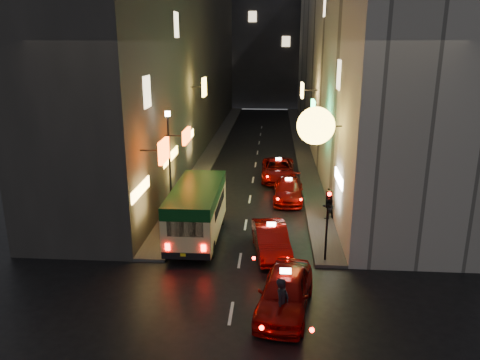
% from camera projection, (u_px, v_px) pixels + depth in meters
% --- Properties ---
extents(building_left, '(7.39, 52.00, 18.00)m').
position_uv_depth(building_left, '(176.00, 52.00, 44.51)').
color(building_left, '#373532').
rests_on(building_left, ground).
extents(building_right, '(8.32, 52.00, 18.00)m').
position_uv_depth(building_right, '(346.00, 52.00, 43.39)').
color(building_right, '#ACA79D').
rests_on(building_right, ground).
extents(building_far, '(30.00, 10.00, 22.00)m').
position_uv_depth(building_far, '(267.00, 35.00, 73.99)').
color(building_far, '#333338').
rests_on(building_far, ground).
extents(sidewalk_left, '(1.50, 52.00, 0.15)m').
position_uv_depth(sidewalk_left, '(216.00, 144.00, 46.79)').
color(sidewalk_left, '#464441').
rests_on(sidewalk_left, ground).
extents(sidewalk_right, '(1.50, 52.00, 0.15)m').
position_uv_depth(sidewalk_right, '(302.00, 146.00, 46.19)').
color(sidewalk_right, '#464441').
rests_on(sidewalk_right, ground).
extents(minibus, '(2.33, 6.62, 2.85)m').
position_uv_depth(minibus, '(197.00, 206.00, 24.06)').
color(minibus, '#D8C987').
rests_on(minibus, ground).
extents(taxi_near, '(3.32, 6.12, 2.02)m').
position_uv_depth(taxi_near, '(285.00, 289.00, 17.77)').
color(taxi_near, '#7D0805').
rests_on(taxi_near, ground).
extents(taxi_second, '(2.88, 5.47, 1.83)m').
position_uv_depth(taxi_second, '(271.00, 237.00, 22.67)').
color(taxi_second, '#7D0805').
rests_on(taxi_second, ground).
extents(taxi_third, '(2.20, 4.99, 1.73)m').
position_uv_depth(taxi_third, '(288.00, 188.00, 30.38)').
color(taxi_third, '#7D0805').
rests_on(taxi_third, ground).
extents(taxi_far, '(2.30, 5.48, 1.90)m').
position_uv_depth(taxi_far, '(278.00, 168.00, 34.99)').
color(taxi_far, '#7D0805').
rests_on(taxi_far, ground).
extents(pedestrian_crossing, '(0.70, 0.83, 2.13)m').
position_uv_depth(pedestrian_crossing, '(282.00, 300.00, 16.75)').
color(pedestrian_crossing, black).
rests_on(pedestrian_crossing, ground).
extents(pedestrian_sidewalk, '(0.77, 0.71, 1.75)m').
position_uv_depth(pedestrian_sidewalk, '(328.00, 204.00, 26.74)').
color(pedestrian_sidewalk, black).
rests_on(pedestrian_sidewalk, sidewalk_right).
extents(traffic_light, '(0.26, 0.43, 3.50)m').
position_uv_depth(traffic_light, '(328.00, 209.00, 21.05)').
color(traffic_light, black).
rests_on(traffic_light, sidewalk_right).
extents(lamp_post, '(0.28, 0.28, 6.22)m').
position_uv_depth(lamp_post, '(170.00, 160.00, 25.67)').
color(lamp_post, black).
rests_on(lamp_post, sidewalk_left).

